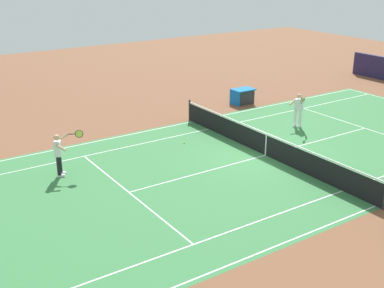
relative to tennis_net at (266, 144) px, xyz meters
The scene contains 8 objects.
ground_plane 0.49m from the tennis_net, ahead, with size 60.00×60.00×0.00m, color brown.
court_slab 0.49m from the tennis_net, ahead, with size 24.20×11.40×0.00m, color #387A42.
court_line_markings 0.49m from the tennis_net, ahead, with size 23.85×11.05×0.01m.
tennis_net is the anchor object (origin of this frame).
tennis_player_near 8.35m from the tennis_net, 19.33° to the right, with size 1.19×0.75×1.70m.
tennis_player_far 4.35m from the tennis_net, 152.38° to the right, with size 0.86×1.00×1.70m.
tennis_ball 3.75m from the tennis_net, 55.77° to the right, with size 0.07×0.07×0.07m, color #CCE01E.
equipment_cart_tarped 7.92m from the tennis_net, 121.97° to the right, with size 1.25×0.84×0.85m.
Camera 1 is at (13.36, 14.48, 7.78)m, focal length 46.68 mm.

